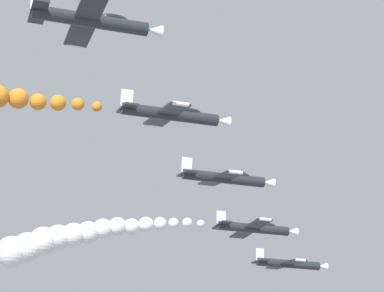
{
  "coord_description": "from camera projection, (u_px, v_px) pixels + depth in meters",
  "views": [
    {
      "loc": [
        69.04,
        -22.52,
        83.83
      ],
      "look_at": [
        0.0,
        0.0,
        112.05
      ],
      "focal_mm": 74.68,
      "sensor_mm": 36.0,
      "label": 1
    }
  ],
  "objects": [
    {
      "name": "airplane_right_inner",
      "position": [
        225.0,
        178.0,
        83.4
      ],
      "size": [
        9.48,
        10.35,
        2.85
      ],
      "rotation": [
        0.0,
        0.17,
        0.0
      ],
      "color": "#23282D"
    },
    {
      "name": "airplane_lead",
      "position": [
        289.0,
        264.0,
        106.73
      ],
      "size": [
        9.55,
        10.35,
        2.48
      ],
      "rotation": [
        0.0,
        0.09,
        0.0
      ],
      "color": "#23282D"
    },
    {
      "name": "airplane_right_outer",
      "position": [
        93.0,
        21.0,
        61.33
      ],
      "size": [
        9.57,
        10.35,
        2.35
      ],
      "rotation": [
        0.0,
        0.05,
        0.0
      ],
      "color": "#23282D"
    },
    {
      "name": "smoke_trail_left_inner",
      "position": [
        59.0,
        240.0,
        89.24
      ],
      "size": [
        4.72,
        23.48,
        6.8
      ],
      "color": "white"
    },
    {
      "name": "airplane_left_outer",
      "position": [
        172.0,
        114.0,
        72.08
      ],
      "size": [
        9.46,
        10.35,
        2.9
      ],
      "rotation": [
        0.0,
        0.18,
        0.0
      ],
      "color": "#23282D"
    },
    {
      "name": "airplane_left_inner",
      "position": [
        255.0,
        228.0,
        95.5
      ],
      "size": [
        9.56,
        10.35,
        2.33
      ],
      "rotation": [
        0.0,
        0.02,
        0.0
      ],
      "color": "#23282D"
    }
  ]
}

